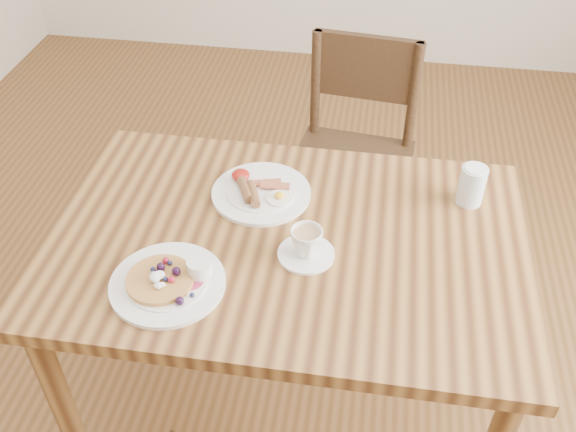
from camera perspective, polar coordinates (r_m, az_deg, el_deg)
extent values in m
plane|color=#583719|center=(2.20, 0.00, -16.42)|extent=(5.00, 5.00, 0.00)
cube|color=olive|center=(1.63, 0.00, -2.39)|extent=(1.20, 0.80, 0.04)
cylinder|color=olive|center=(1.86, -19.19, -16.13)|extent=(0.06, 0.06, 0.71)
cylinder|color=olive|center=(2.16, 15.85, -5.01)|extent=(0.06, 0.06, 0.71)
cylinder|color=olive|center=(2.25, -12.34, -1.98)|extent=(0.06, 0.06, 0.71)
cube|color=#3C2816|center=(2.36, 5.53, 4.24)|extent=(0.47, 0.47, 0.04)
cylinder|color=#3C2816|center=(2.40, 0.12, -2.03)|extent=(0.04, 0.04, 0.43)
cylinder|color=#3C2816|center=(2.36, 8.59, -3.61)|extent=(0.04, 0.04, 0.43)
cylinder|color=#3C2816|center=(2.67, 2.19, 3.03)|extent=(0.04, 0.04, 0.43)
cylinder|color=#3C2816|center=(2.63, 9.83, 1.70)|extent=(0.04, 0.04, 0.43)
cylinder|color=#3C2816|center=(2.38, 11.06, 10.15)|extent=(0.04, 0.04, 0.43)
cylinder|color=#3C2816|center=(2.42, 2.46, 11.49)|extent=(0.04, 0.04, 0.43)
cube|color=#3C2816|center=(2.35, 6.96, 12.98)|extent=(0.38, 0.07, 0.24)
cylinder|color=white|center=(1.52, -10.65, -5.93)|extent=(0.27, 0.27, 0.01)
cylinder|color=white|center=(1.52, -10.68, -5.74)|extent=(0.19, 0.19, 0.01)
cylinder|color=#B22D59|center=(1.51, -8.77, -5.63)|extent=(0.07, 0.07, 0.00)
cylinder|color=#C68C47|center=(1.51, -11.32, -5.57)|extent=(0.16, 0.16, 0.01)
ellipsoid|color=white|center=(1.50, -11.64, -5.23)|extent=(0.03, 0.03, 0.02)
ellipsoid|color=white|center=(1.48, -11.36, -6.10)|extent=(0.02, 0.02, 0.01)
cylinder|color=white|center=(1.50, -7.86, -4.54)|extent=(0.06, 0.06, 0.04)
cylinder|color=#591E07|center=(1.49, -7.91, -4.10)|extent=(0.05, 0.05, 0.00)
sphere|color=black|center=(1.50, -10.13, -4.92)|extent=(0.02, 0.02, 0.02)
sphere|color=#1E234C|center=(1.51, -9.84, -4.59)|extent=(0.01, 0.01, 0.01)
sphere|color=#1E234C|center=(1.53, -10.07, -4.07)|extent=(0.01, 0.01, 0.01)
sphere|color=#B21938|center=(1.52, -10.86, -4.34)|extent=(0.02, 0.02, 0.02)
sphere|color=black|center=(1.53, -11.48, -4.28)|extent=(0.02, 0.02, 0.02)
sphere|color=#1E234C|center=(1.52, -12.13, -4.74)|extent=(0.01, 0.01, 0.01)
sphere|color=black|center=(1.51, -11.58, -5.06)|extent=(0.02, 0.02, 0.02)
sphere|color=#1E234C|center=(1.50, -11.46, -5.59)|extent=(0.01, 0.01, 0.01)
sphere|color=#1E234C|center=(1.49, -10.82, -5.90)|extent=(0.01, 0.01, 0.01)
sphere|color=#B21938|center=(1.50, -10.39, -5.26)|extent=(0.02, 0.02, 0.02)
sphere|color=#1E234C|center=(1.46, -8.75, -7.12)|extent=(0.01, 0.01, 0.01)
sphere|color=#B21938|center=(1.48, -7.84, -6.13)|extent=(0.01, 0.01, 0.01)
sphere|color=black|center=(1.51, -7.69, -4.92)|extent=(0.02, 0.02, 0.02)
cylinder|color=white|center=(1.75, -2.39, 2.05)|extent=(0.27, 0.27, 0.01)
cylinder|color=white|center=(1.74, -2.39, 2.23)|extent=(0.19, 0.19, 0.01)
cylinder|color=brown|center=(1.72, -3.84, 2.37)|extent=(0.06, 0.10, 0.03)
cylinder|color=brown|center=(1.71, -3.12, 1.98)|extent=(0.06, 0.10, 0.03)
cube|color=maroon|center=(1.76, -1.89, 2.98)|extent=(0.08, 0.04, 0.01)
cube|color=maroon|center=(1.74, -1.18, 2.71)|extent=(0.08, 0.03, 0.01)
cylinder|color=white|center=(1.71, -0.77, 1.59)|extent=(0.07, 0.07, 0.00)
ellipsoid|color=yellow|center=(1.70, -0.78, 1.85)|extent=(0.03, 0.03, 0.01)
ellipsoid|color=#A5190F|center=(1.77, -4.23, 3.66)|extent=(0.05, 0.05, 0.03)
cylinder|color=white|center=(1.57, 1.61, -3.40)|extent=(0.14, 0.14, 0.01)
imported|color=white|center=(1.54, 1.64, -2.32)|extent=(0.10, 0.10, 0.07)
cylinder|color=tan|center=(1.52, 1.66, -1.63)|extent=(0.07, 0.07, 0.00)
cylinder|color=silver|center=(1.76, 16.01, 2.63)|extent=(0.07, 0.07, 0.11)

